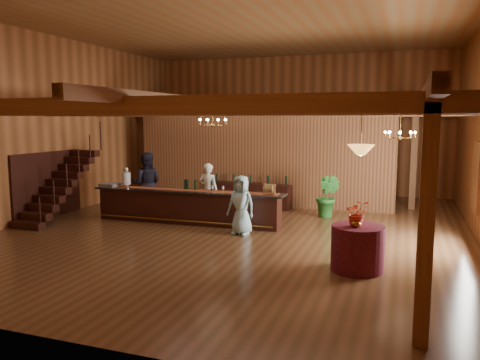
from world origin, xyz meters
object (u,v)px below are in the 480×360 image
(beverage_dispenser, at_px, (126,177))
(staff_second, at_px, (146,184))
(chandelier_left, at_px, (213,122))
(bartender, at_px, (208,191))
(guest, at_px, (241,205))
(round_table, at_px, (358,248))
(pendant_lamp, at_px, (361,150))
(tasting_bar, at_px, (187,206))
(raffle_drum, at_px, (269,188))
(backbar_shelf, at_px, (251,195))
(floor_plant, at_px, (328,196))
(chandelier_right, at_px, (400,134))

(beverage_dispenser, xyz_separation_m, staff_second, (0.30, 0.66, -0.26))
(chandelier_left, bearing_deg, bartender, 122.71)
(guest, bearing_deg, round_table, -24.18)
(beverage_dispenser, height_order, staff_second, staff_second)
(pendant_lamp, distance_m, guest, 4.06)
(tasting_bar, distance_m, bartender, 0.89)
(raffle_drum, xyz_separation_m, backbar_shelf, (-1.51, 3.04, -0.73))
(backbar_shelf, bearing_deg, chandelier_left, -84.25)
(chandelier_left, distance_m, floor_plant, 4.21)
(pendant_lamp, distance_m, bartender, 6.05)
(chandelier_right, height_order, staff_second, chandelier_right)
(round_table, relative_size, guest, 0.67)
(tasting_bar, bearing_deg, pendant_lamp, -29.68)
(backbar_shelf, relative_size, bartender, 1.71)
(beverage_dispenser, xyz_separation_m, round_table, (7.07, -2.74, -0.79))
(floor_plant, bearing_deg, bartender, -157.91)
(chandelier_right, distance_m, floor_plant, 2.89)
(staff_second, bearing_deg, backbar_shelf, -159.07)
(chandelier_right, bearing_deg, staff_second, -175.11)
(round_table, height_order, chandelier_right, chandelier_right)
(round_table, bearing_deg, floor_plant, 105.54)
(chandelier_right, xyz_separation_m, bartender, (-5.36, -0.57, -1.73))
(guest, bearing_deg, chandelier_left, 153.54)
(guest, bearing_deg, beverage_dispenser, 177.42)
(round_table, distance_m, guest, 3.74)
(pendant_lamp, bearing_deg, bartender, 143.54)
(pendant_lamp, bearing_deg, chandelier_left, 147.00)
(staff_second, bearing_deg, round_table, 132.35)
(round_table, relative_size, floor_plant, 0.79)
(pendant_lamp, xyz_separation_m, staff_second, (-6.77, 3.40, -1.42))
(raffle_drum, relative_size, backbar_shelf, 0.12)
(backbar_shelf, height_order, pendant_lamp, pendant_lamp)
(bartender, xyz_separation_m, guest, (1.55, -1.48, -0.07))
(tasting_bar, xyz_separation_m, pendant_lamp, (5.05, -2.74, 1.92))
(round_table, xyz_separation_m, chandelier_right, (0.66, 4.04, 2.13))
(staff_second, bearing_deg, chandelier_right, 163.94)
(chandelier_left, xyz_separation_m, guest, (1.09, -0.76, -2.14))
(chandelier_left, height_order, bartender, chandelier_left)
(chandelier_left, bearing_deg, tasting_bar, -179.19)
(tasting_bar, distance_m, chandelier_right, 6.22)
(chandelier_left, relative_size, chandelier_right, 1.00)
(round_table, relative_size, pendant_lamp, 1.16)
(pendant_lamp, bearing_deg, raffle_drum, 133.50)
(beverage_dispenser, xyz_separation_m, chandelier_left, (2.83, 0.01, 1.67))
(round_table, height_order, staff_second, staff_second)
(pendant_lamp, distance_m, floor_plant, 5.31)
(tasting_bar, height_order, chandelier_left, chandelier_left)
(round_table, distance_m, chandelier_right, 4.61)
(chandelier_right, relative_size, guest, 0.52)
(backbar_shelf, xyz_separation_m, staff_second, (-2.65, -2.38, 0.58))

